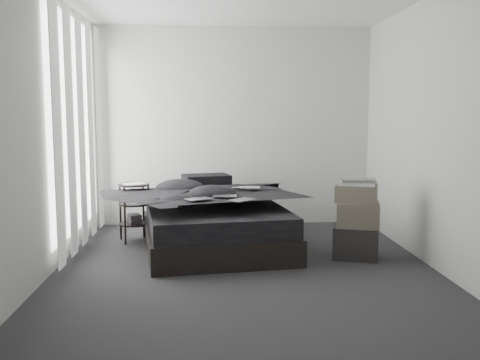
{
  "coord_description": "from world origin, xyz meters",
  "views": [
    {
      "loc": [
        -0.34,
        -4.99,
        1.47
      ],
      "look_at": [
        0.0,
        0.8,
        0.75
      ],
      "focal_mm": 40.0,
      "sensor_mm": 36.0,
      "label": 1
    }
  ],
  "objects": [
    {
      "name": "wall_right",
      "position": [
        1.8,
        0.0,
        1.3
      ],
      "size": [
        0.01,
        4.2,
        2.6
      ],
      "primitive_type": "cube",
      "color": "beige",
      "rests_on": "ground"
    },
    {
      "name": "wall_front",
      "position": [
        0.0,
        -2.1,
        1.3
      ],
      "size": [
        3.6,
        0.01,
        2.6
      ],
      "primitive_type": "cube",
      "color": "beige",
      "rests_on": "ground"
    },
    {
      "name": "box_lower",
      "position": [
        1.16,
        0.27,
        0.16
      ],
      "size": [
        0.53,
        0.47,
        0.33
      ],
      "primitive_type": "cube",
      "rotation": [
        0.0,
        0.0,
        -0.32
      ],
      "color": "black",
      "rests_on": "floor"
    },
    {
      "name": "side_stand",
      "position": [
        -1.2,
        1.16,
        0.33
      ],
      "size": [
        0.46,
        0.46,
        0.66
      ],
      "primitive_type": "cylinder",
      "rotation": [
        0.0,
        0.0,
        0.34
      ],
      "color": "black",
      "rests_on": "floor"
    },
    {
      "name": "comic_a",
      "position": [
        -0.44,
        0.24,
        0.7
      ],
      "size": [
        0.29,
        0.26,
        0.01
      ],
      "primitive_type": "cube",
      "rotation": [
        0.0,
        0.0,
        0.53
      ],
      "color": "black",
      "rests_on": "duvet"
    },
    {
      "name": "box_upper",
      "position": [
        1.15,
        0.28,
        0.67
      ],
      "size": [
        0.49,
        0.44,
        0.17
      ],
      "primitive_type": "cube",
      "rotation": [
        0.0,
        0.0,
        -0.37
      ],
      "color": "#5B5548",
      "rests_on": "box_mid"
    },
    {
      "name": "floor",
      "position": [
        0.0,
        0.0,
        0.0
      ],
      "size": [
        3.6,
        4.2,
        0.01
      ],
      "primitive_type": "cube",
      "color": "#2A2A2C",
      "rests_on": "ground"
    },
    {
      "name": "wall_left",
      "position": [
        -1.8,
        0.0,
        1.3
      ],
      "size": [
        0.01,
        4.2,
        2.6
      ],
      "primitive_type": "cube",
      "color": "beige",
      "rests_on": "ground"
    },
    {
      "name": "box_mid",
      "position": [
        1.16,
        0.26,
        0.46
      ],
      "size": [
        0.49,
        0.42,
        0.25
      ],
      "primitive_type": "cube",
      "rotation": [
        0.0,
        0.0,
        -0.25
      ],
      "color": "#5B5548",
      "rests_on": "box_lower"
    },
    {
      "name": "papers",
      "position": [
        -1.19,
        1.15,
        0.67
      ],
      "size": [
        0.31,
        0.29,
        0.01
      ],
      "primitive_type": "cube",
      "rotation": [
        0.0,
        0.0,
        0.52
      ],
      "color": "white",
      "rests_on": "side_stand"
    },
    {
      "name": "mattress",
      "position": [
        -0.28,
        0.79,
        0.37
      ],
      "size": [
        1.68,
        2.08,
        0.21
      ],
      "primitive_type": "cube",
      "rotation": [
        0.0,
        0.0,
        0.15
      ],
      "color": "black",
      "rests_on": "bed"
    },
    {
      "name": "laptop",
      "position": [
        0.07,
        0.89,
        0.71
      ],
      "size": [
        0.34,
        0.25,
        0.02
      ],
      "primitive_type": "imported",
      "rotation": [
        0.0,
        0.0,
        -0.17
      ],
      "color": "silver",
      "rests_on": "duvet"
    },
    {
      "name": "art_book_white",
      "position": [
        1.16,
        0.27,
        0.77
      ],
      "size": [
        0.41,
        0.36,
        0.03
      ],
      "primitive_type": "cube",
      "rotation": [
        0.0,
        0.0,
        -0.32
      ],
      "color": "silver",
      "rests_on": "box_upper"
    },
    {
      "name": "window_left",
      "position": [
        -1.78,
        0.9,
        1.35
      ],
      "size": [
        0.02,
        2.0,
        2.3
      ],
      "primitive_type": "cube",
      "color": "white",
      "rests_on": "wall_left"
    },
    {
      "name": "pillow_upper",
      "position": [
        -0.37,
        1.52,
        0.67
      ],
      "size": [
        0.63,
        0.5,
        0.12
      ],
      "primitive_type": "cube",
      "rotation": [
        0.0,
        0.0,
        0.25
      ],
      "color": "black",
      "rests_on": "pillow_lower"
    },
    {
      "name": "bed",
      "position": [
        -0.28,
        0.79,
        0.13
      ],
      "size": [
        1.75,
        2.14,
        0.26
      ],
      "primitive_type": "cube",
      "rotation": [
        0.0,
        0.0,
        0.15
      ],
      "color": "black",
      "rests_on": "floor"
    },
    {
      "name": "comic_b",
      "position": [
        -0.18,
        0.42,
        0.71
      ],
      "size": [
        0.26,
        0.18,
        0.01
      ],
      "primitive_type": "cube",
      "rotation": [
        0.0,
        0.0,
        -0.06
      ],
      "color": "black",
      "rests_on": "duvet"
    },
    {
      "name": "curtain_left",
      "position": [
        -1.73,
        0.9,
        1.28
      ],
      "size": [
        0.06,
        2.12,
        2.48
      ],
      "primitive_type": "cube",
      "color": "white",
      "rests_on": "wall_left"
    },
    {
      "name": "duvet",
      "position": [
        -0.28,
        0.75,
        0.59
      ],
      "size": [
        1.67,
        1.86,
        0.23
      ],
      "primitive_type": "imported",
      "rotation": [
        0.0,
        0.0,
        0.15
      ],
      "color": "black",
      "rests_on": "mattress"
    },
    {
      "name": "pillow_lower",
      "position": [
        -0.44,
        1.53,
        0.54
      ],
      "size": [
        0.64,
        0.48,
        0.13
      ],
      "primitive_type": "cube",
      "rotation": [
        0.0,
        0.0,
        0.15
      ],
      "color": "black",
      "rests_on": "mattress"
    },
    {
      "name": "art_book_snake",
      "position": [
        1.16,
        0.26,
        0.81
      ],
      "size": [
        0.38,
        0.33,
        0.03
      ],
      "primitive_type": "cube",
      "rotation": [
        0.0,
        0.0,
        -0.22
      ],
      "color": "silver",
      "rests_on": "art_book_white"
    },
    {
      "name": "wall_back",
      "position": [
        0.0,
        2.1,
        1.3
      ],
      "size": [
        3.6,
        0.01,
        2.6
      ],
      "primitive_type": "cube",
      "color": "beige",
      "rests_on": "ground"
    },
    {
      "name": "comic_c",
      "position": [
        -0.02,
        0.16,
        0.72
      ],
      "size": [
        0.29,
        0.29,
        0.01
      ],
      "primitive_type": "cube",
      "rotation": [
        0.0,
        0.0,
        0.76
      ],
      "color": "black",
      "rests_on": "duvet"
    },
    {
      "name": "floor_books",
      "position": [
        -0.9,
        1.32,
        0.07
      ],
      "size": [
        0.17,
        0.22,
        0.14
      ],
      "primitive_type": "cube",
      "rotation": [
        0.0,
        0.0,
        -0.19
      ],
      "color": "black",
      "rests_on": "floor"
    }
  ]
}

